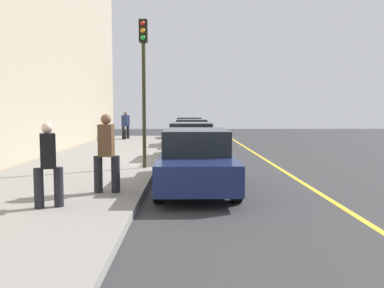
{
  "coord_description": "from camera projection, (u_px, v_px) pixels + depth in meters",
  "views": [
    {
      "loc": [
        15.1,
        -0.02,
        2.0
      ],
      "look_at": [
        2.29,
        0.17,
        0.92
      ],
      "focal_mm": 37.45,
      "sensor_mm": 36.0,
      "label": 1
    }
  ],
  "objects": [
    {
      "name": "sidewalk",
      "position": [
        100.0,
        161.0,
        15.16
      ],
      "size": [
        28.0,
        4.6,
        0.15
      ],
      "primitive_type": "cube",
      "color": "gray",
      "rests_on": "ground"
    },
    {
      "name": "parked_car_navy",
      "position": [
        196.0,
        159.0,
        10.15
      ],
      "size": [
        4.7,
        1.91,
        1.51
      ],
      "color": "black",
      "rests_on": "ground"
    },
    {
      "name": "parked_car_black",
      "position": [
        192.0,
        142.0,
        15.72
      ],
      "size": [
        4.58,
        2.04,
        1.51
      ],
      "color": "black",
      "rests_on": "ground"
    },
    {
      "name": "parked_car_maroon",
      "position": [
        189.0,
        129.0,
        27.25
      ],
      "size": [
        4.46,
        2.03,
        1.51
      ],
      "color": "black",
      "rests_on": "ground"
    },
    {
      "name": "lane_stripe_centre",
      "position": [
        270.0,
        163.0,
        15.26
      ],
      "size": [
        28.0,
        0.14,
        0.01
      ],
      "primitive_type": "cube",
      "color": "gold",
      "rests_on": "ground"
    },
    {
      "name": "pedestrian_navy_coat",
      "position": [
        126.0,
        124.0,
        26.08
      ],
      "size": [
        0.54,
        0.55,
        1.76
      ],
      "color": "black",
      "rests_on": "sidewalk"
    },
    {
      "name": "rolling_suitcase",
      "position": [
        124.0,
        135.0,
        25.59
      ],
      "size": [
        0.34,
        0.22,
        0.94
      ],
      "color": "black",
      "rests_on": "sidewalk"
    },
    {
      "name": "parked_car_silver",
      "position": [
        191.0,
        133.0,
        21.5
      ],
      "size": [
        4.85,
        2.02,
        1.51
      ],
      "color": "black",
      "rests_on": "ground"
    },
    {
      "name": "ground_plane",
      "position": [
        187.0,
        163.0,
        15.21
      ],
      "size": [
        56.0,
        56.0,
        0.0
      ],
      "primitive_type": "plane",
      "color": "#333335"
    },
    {
      "name": "pedestrian_black_coat",
      "position": [
        48.0,
        162.0,
        7.57
      ],
      "size": [
        0.51,
        0.51,
        1.62
      ],
      "color": "black",
      "rests_on": "sidewalk"
    },
    {
      "name": "pedestrian_brown_coat",
      "position": [
        106.0,
        151.0,
        8.95
      ],
      "size": [
        0.48,
        0.58,
        1.77
      ],
      "color": "black",
      "rests_on": "sidewalk"
    },
    {
      "name": "traffic_light_pole",
      "position": [
        144.0,
        69.0,
        12.63
      ],
      "size": [
        0.35,
        0.26,
        4.68
      ],
      "color": "#2D2D19",
      "rests_on": "sidewalk"
    }
  ]
}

